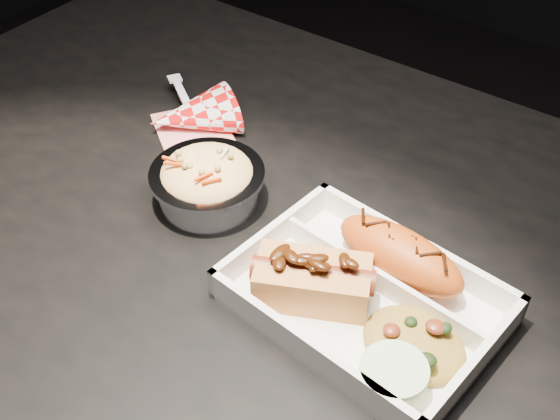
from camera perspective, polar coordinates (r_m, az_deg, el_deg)
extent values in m
cube|color=black|center=(0.79, -1.29, -2.25)|extent=(1.20, 0.80, 0.03)
cylinder|color=black|center=(1.51, -9.82, 3.79)|extent=(0.05, 0.05, 0.72)
cube|color=white|center=(0.70, 6.77, -7.86)|extent=(0.27, 0.20, 0.01)
cube|color=white|center=(0.74, 10.85, -3.21)|extent=(0.25, 0.03, 0.04)
cube|color=white|center=(0.64, 2.21, -11.43)|extent=(0.25, 0.03, 0.04)
cube|color=white|center=(0.74, -0.64, -2.34)|extent=(0.03, 0.18, 0.04)
cube|color=white|center=(0.66, 15.52, -12.21)|extent=(0.03, 0.18, 0.04)
cube|color=white|center=(0.70, 8.08, -5.99)|extent=(0.23, 0.03, 0.03)
ellipsoid|color=#C44F13|center=(0.71, 9.71, -3.63)|extent=(0.15, 0.07, 0.05)
cube|color=#CF8746|center=(0.67, 2.45, -6.89)|extent=(0.11, 0.07, 0.04)
cube|color=#CF8746|center=(0.70, 2.86, -4.80)|extent=(0.11, 0.07, 0.04)
cylinder|color=maroon|center=(0.68, 2.68, -5.32)|extent=(0.12, 0.08, 0.03)
ellipsoid|color=#AE8532|center=(0.66, 10.96, -10.05)|extent=(0.11, 0.09, 0.03)
cylinder|color=beige|center=(0.63, 9.15, -13.33)|extent=(0.06, 0.06, 0.03)
cylinder|color=silver|center=(0.80, -5.86, 1.80)|extent=(0.12, 0.12, 0.04)
cylinder|color=silver|center=(0.79, -5.96, 2.95)|extent=(0.13, 0.13, 0.01)
ellipsoid|color=beige|center=(0.79, -5.96, 2.95)|extent=(0.11, 0.11, 0.04)
cube|color=red|center=(0.92, -7.04, 6.33)|extent=(0.14, 0.14, 0.00)
cone|color=red|center=(0.92, -7.18, 7.62)|extent=(0.14, 0.15, 0.10)
cube|color=white|center=(0.97, -8.05, 9.51)|extent=(0.06, 0.04, 0.00)
cube|color=white|center=(1.00, -8.55, 10.52)|extent=(0.02, 0.02, 0.00)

